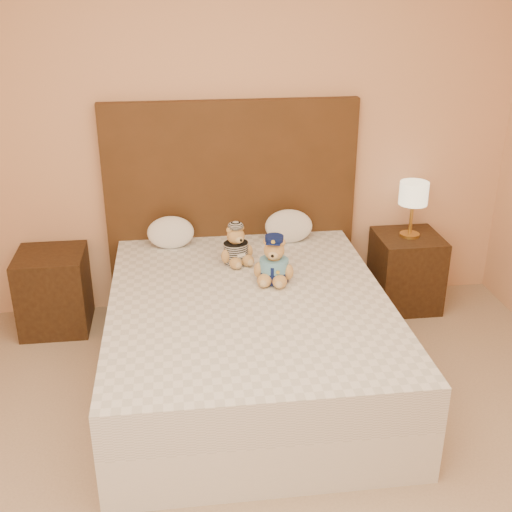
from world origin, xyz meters
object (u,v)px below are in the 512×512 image
(lamp, at_px, (413,196))
(teddy_police, at_px, (274,259))
(nightstand_left, at_px, (54,291))
(pillow_left, at_px, (171,231))
(teddy_prisoner, at_px, (236,244))
(nightstand_right, at_px, (406,271))
(bed, at_px, (249,339))
(pillow_right, at_px, (289,225))

(lamp, xyz_separation_m, teddy_police, (-1.07, -0.60, -0.15))
(nightstand_left, distance_m, pillow_left, 0.90)
(teddy_prisoner, bearing_deg, nightstand_right, -9.09)
(lamp, relative_size, teddy_police, 1.36)
(lamp, height_order, teddy_police, lamp)
(bed, height_order, pillow_left, pillow_left)
(teddy_prisoner, bearing_deg, pillow_left, 118.38)
(teddy_prisoner, bearing_deg, teddy_police, -78.74)
(pillow_left, bearing_deg, lamp, -1.02)
(nightstand_left, relative_size, teddy_police, 1.88)
(bed, distance_m, nightstand_left, 1.48)
(nightstand_right, height_order, pillow_left, pillow_left)
(teddy_prisoner, height_order, pillow_right, teddy_prisoner)
(nightstand_left, height_order, teddy_prisoner, teddy_prisoner)
(pillow_right, bearing_deg, pillow_left, 180.00)
(bed, xyz_separation_m, teddy_police, (0.18, 0.20, 0.42))
(bed, height_order, pillow_right, pillow_right)
(nightstand_left, xyz_separation_m, pillow_right, (1.63, 0.03, 0.39))
(teddy_prisoner, bearing_deg, lamp, -9.09)
(bed, relative_size, pillow_left, 6.30)
(bed, distance_m, teddy_prisoner, 0.64)
(nightstand_right, relative_size, teddy_prisoner, 2.10)
(lamp, xyz_separation_m, pillow_right, (-0.87, 0.03, -0.18))
(bed, bearing_deg, teddy_police, 48.19)
(pillow_left, bearing_deg, teddy_police, -45.97)
(lamp, bearing_deg, bed, -147.38)
(lamp, height_order, pillow_left, lamp)
(teddy_police, relative_size, pillow_right, 0.88)
(teddy_police, height_order, pillow_left, teddy_police)
(nightstand_right, xyz_separation_m, teddy_prisoner, (-1.27, -0.30, 0.41))
(nightstand_left, height_order, nightstand_right, same)
(nightstand_left, bearing_deg, pillow_right, 1.05)
(nightstand_right, height_order, pillow_right, pillow_right)
(bed, distance_m, lamp, 1.59)
(nightstand_right, bearing_deg, teddy_police, -150.67)
(nightstand_left, relative_size, pillow_left, 1.73)
(lamp, bearing_deg, nightstand_left, 180.00)
(teddy_police, height_order, pillow_right, teddy_police)
(nightstand_right, xyz_separation_m, lamp, (-0.00, 0.00, 0.57))
(bed, distance_m, nightstand_right, 1.48)
(teddy_police, relative_size, teddy_prisoner, 1.12)
(lamp, relative_size, pillow_right, 1.20)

